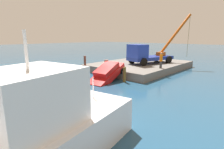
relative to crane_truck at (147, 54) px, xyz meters
The scene contains 8 objects.
ground 6.62m from the crane_truck, 10.64° to the right, with size 200.00×200.00×0.00m, color navy.
dock 2.15m from the crane_truck, 104.62° to the right, with size 13.61×9.73×0.88m, color slate.
crane_truck is the anchor object (origin of this frame).
dock_worker 3.65m from the crane_truck, 57.90° to the left, with size 0.34×0.34×1.85m.
salvaged_car 8.20m from the crane_truck, ahead, with size 4.57×2.58×2.62m.
piling_near 8.42m from the crane_truck, 33.57° to the right, with size 0.29×0.29×2.15m, color brown.
piling_mid 7.19m from the crane_truck, ahead, with size 0.42×0.42×2.00m, color brown.
piling_far 7.55m from the crane_truck, 14.67° to the left, with size 0.29×0.29×1.53m, color brown.
Camera 1 is at (14.73, 13.89, 4.50)m, focal length 28.54 mm.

